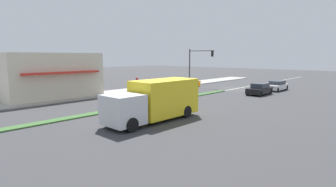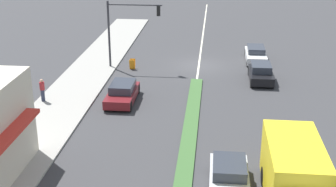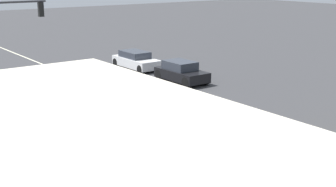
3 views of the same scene
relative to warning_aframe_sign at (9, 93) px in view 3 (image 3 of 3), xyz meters
name	(u,v)px [view 3 (image 3 of 3)]	position (x,y,z in m)	size (l,w,h in m)	color
ground_plane	(317,174)	(-5.60, 16.38, -0.43)	(160.00, 160.00, 0.00)	#38383A
lane_marking_center	(87,82)	(-5.60, -1.62, -0.42)	(0.16, 60.00, 0.01)	beige
warning_aframe_sign	(9,93)	(0.00, 0.00, 0.00)	(0.45, 0.53, 0.84)	orange
sedan_maroon	(78,121)	(-0.60, 7.45, 0.21)	(1.85, 4.24, 1.33)	maroon
suv_black	(181,72)	(-10.60, 2.09, 0.23)	(1.78, 3.81, 1.37)	black
van_white	(136,60)	(-10.60, -3.36, 0.20)	(1.75, 4.22, 1.30)	silver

